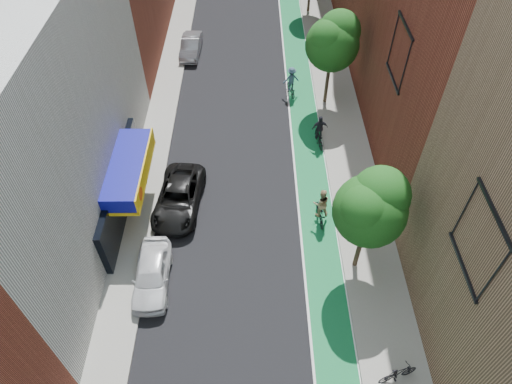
{
  "coord_description": "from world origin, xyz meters",
  "views": [
    {
      "loc": [
        0.42,
        -3.11,
        19.88
      ],
      "look_at": [
        0.56,
        13.84,
        1.5
      ],
      "focal_mm": 32.0,
      "sensor_mm": 36.0,
      "label": 1
    }
  ],
  "objects_px": {
    "parked_car_white": "(152,274)",
    "cyclist_lane_mid": "(319,134)",
    "cyclist_lane_near": "(321,208)",
    "parked_car_black": "(179,197)",
    "parked_car_silver": "(191,46)",
    "cyclist_lane_far": "(291,83)"
  },
  "relations": [
    {
      "from": "parked_car_white",
      "to": "cyclist_lane_mid",
      "type": "bearing_deg",
      "value": 46.63
    },
    {
      "from": "cyclist_lane_near",
      "to": "cyclist_lane_mid",
      "type": "height_order",
      "value": "cyclist_lane_near"
    },
    {
      "from": "cyclist_lane_near",
      "to": "parked_car_black",
      "type": "bearing_deg",
      "value": -12.27
    },
    {
      "from": "parked_car_black",
      "to": "cyclist_lane_mid",
      "type": "bearing_deg",
      "value": 37.84
    },
    {
      "from": "parked_car_white",
      "to": "cyclist_lane_mid",
      "type": "height_order",
      "value": "cyclist_lane_mid"
    },
    {
      "from": "parked_car_silver",
      "to": "parked_car_white",
      "type": "bearing_deg",
      "value": -87.17
    },
    {
      "from": "parked_car_silver",
      "to": "cyclist_lane_far",
      "type": "distance_m",
      "value": 9.66
    },
    {
      "from": "parked_car_black",
      "to": "cyclist_lane_mid",
      "type": "xyz_separation_m",
      "value": [
        8.51,
        5.41,
        0.06
      ]
    },
    {
      "from": "cyclist_lane_far",
      "to": "parked_car_silver",
      "type": "bearing_deg",
      "value": -50.4
    },
    {
      "from": "parked_car_white",
      "to": "parked_car_black",
      "type": "height_order",
      "value": "parked_car_black"
    },
    {
      "from": "parked_car_black",
      "to": "cyclist_lane_far",
      "type": "relative_size",
      "value": 2.41
    },
    {
      "from": "parked_car_silver",
      "to": "cyclist_lane_far",
      "type": "bearing_deg",
      "value": -33.29
    },
    {
      "from": "parked_car_white",
      "to": "cyclist_lane_far",
      "type": "relative_size",
      "value": 1.96
    },
    {
      "from": "cyclist_lane_mid",
      "to": "cyclist_lane_far",
      "type": "relative_size",
      "value": 0.97
    },
    {
      "from": "parked_car_white",
      "to": "cyclist_lane_far",
      "type": "bearing_deg",
      "value": 62.28
    },
    {
      "from": "parked_car_white",
      "to": "parked_car_silver",
      "type": "distance_m",
      "value": 21.67
    },
    {
      "from": "parked_car_white",
      "to": "parked_car_black",
      "type": "relative_size",
      "value": 0.81
    },
    {
      "from": "parked_car_silver",
      "to": "cyclist_lane_far",
      "type": "relative_size",
      "value": 1.91
    },
    {
      "from": "cyclist_lane_near",
      "to": "cyclist_lane_far",
      "type": "distance_m",
      "value": 12.01
    },
    {
      "from": "cyclist_lane_far",
      "to": "cyclist_lane_near",
      "type": "bearing_deg",
      "value": 80.0
    },
    {
      "from": "parked_car_white",
      "to": "cyclist_lane_near",
      "type": "bearing_deg",
      "value": 23.02
    },
    {
      "from": "parked_car_black",
      "to": "cyclist_lane_mid",
      "type": "relative_size",
      "value": 2.47
    }
  ]
}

